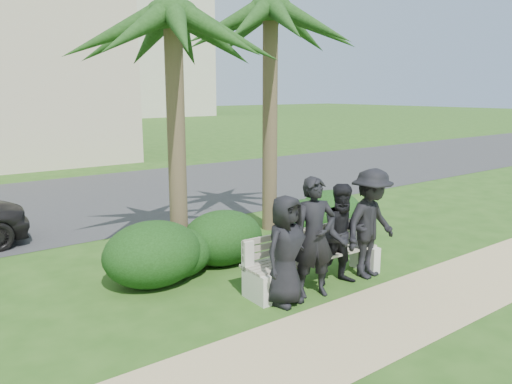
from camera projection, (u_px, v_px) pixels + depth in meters
ground at (326, 269)px, 8.55m from camera, size 160.00×160.00×0.00m
footpath at (415, 305)px, 7.13m from camera, size 30.00×1.60×0.01m
asphalt_street at (135, 194)px, 14.82m from camera, size 160.00×8.00×0.01m
stucco_bldg_right at (13, 75)px, 21.33m from camera, size 8.40×8.40×7.30m
park_bench at (314, 260)px, 7.86m from camera, size 2.43×0.63×0.84m
man_a at (286, 250)px, 7.04m from camera, size 0.86×0.64×1.59m
man_b at (315, 237)px, 7.31m from camera, size 0.76×0.62×1.79m
man_c at (343, 234)px, 7.78m from camera, size 0.94×0.83×1.61m
man_d at (371, 224)px, 8.06m from camera, size 1.23×0.79×1.79m
hedge_a at (153, 252)px, 7.83m from camera, size 1.59×1.32×1.04m
hedge_b at (174, 252)px, 8.16m from camera, size 1.27×1.05×0.83m
hedge_c at (223, 236)px, 8.81m from camera, size 1.49×1.23×0.97m
hedge_d at (308, 217)px, 10.41m from camera, size 1.26×1.04×0.82m
hedge_e at (330, 211)px, 10.58m from camera, size 1.50×1.24×0.98m
palm_left at (173, 17)px, 8.38m from camera, size 3.00×3.00×5.17m
palm_right at (271, 12)px, 10.16m from camera, size 3.00×3.00×5.54m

